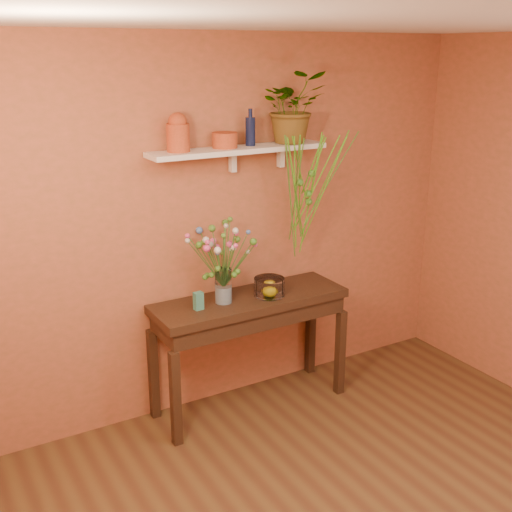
% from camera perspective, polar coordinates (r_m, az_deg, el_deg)
% --- Properties ---
extents(room, '(4.04, 4.04, 2.70)m').
position_cam_1_polar(room, '(3.12, 14.49, -5.81)').
color(room, brown).
rests_on(room, ground).
extents(sideboard, '(1.44, 0.46, 0.87)m').
position_cam_1_polar(sideboard, '(4.68, -0.55, -5.11)').
color(sideboard, '#3B2418').
rests_on(sideboard, ground).
extents(wall_shelf, '(1.30, 0.24, 0.19)m').
position_cam_1_polar(wall_shelf, '(4.47, -1.44, 9.39)').
color(wall_shelf, white).
rests_on(wall_shelf, room).
extents(terracotta_jug, '(0.18, 0.18, 0.25)m').
position_cam_1_polar(terracotta_jug, '(4.26, -6.96, 10.81)').
color(terracotta_jug, '#C04425').
rests_on(terracotta_jug, wall_shelf).
extents(terracotta_pot, '(0.18, 0.18, 0.11)m').
position_cam_1_polar(terracotta_pot, '(4.42, -2.80, 10.26)').
color(terracotta_pot, '#C04425').
rests_on(terracotta_pot, wall_shelf).
extents(blue_bottle, '(0.08, 0.08, 0.25)m').
position_cam_1_polar(blue_bottle, '(4.52, -0.50, 11.09)').
color(blue_bottle, '#0E1637').
rests_on(blue_bottle, wall_shelf).
extents(spider_plant, '(0.55, 0.51, 0.50)m').
position_cam_1_polar(spider_plant, '(4.65, 3.30, 13.10)').
color(spider_plant, '#3E7523').
rests_on(spider_plant, wall_shelf).
extents(plant_fronds, '(0.66, 0.38, 0.91)m').
position_cam_1_polar(plant_fronds, '(4.61, 4.53, 6.20)').
color(plant_fronds, '#3E7523').
rests_on(plant_fronds, wall_shelf).
extents(glass_vase, '(0.12, 0.12, 0.25)m').
position_cam_1_polar(glass_vase, '(4.50, -2.92, -2.88)').
color(glass_vase, white).
rests_on(glass_vase, sideboard).
extents(bouquet, '(0.46, 0.47, 0.48)m').
position_cam_1_polar(bouquet, '(4.41, -3.15, 0.77)').
color(bouquet, '#386B28').
rests_on(bouquet, glass_vase).
extents(glass_bowl, '(0.22, 0.22, 0.13)m').
position_cam_1_polar(glass_bowl, '(4.64, 1.19, -2.82)').
color(glass_bowl, white).
rests_on(glass_bowl, sideboard).
extents(lemon, '(0.08, 0.08, 0.08)m').
position_cam_1_polar(lemon, '(4.63, 1.22, -3.07)').
color(lemon, yellow).
rests_on(lemon, glass_bowl).
extents(carton, '(0.07, 0.05, 0.13)m').
position_cam_1_polar(carton, '(4.41, -5.14, -4.00)').
color(carton, teal).
rests_on(carton, sideboard).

